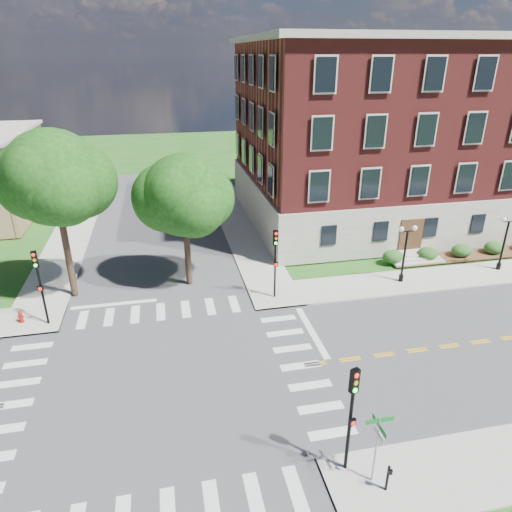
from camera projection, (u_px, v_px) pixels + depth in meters
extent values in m
plane|color=#1D5618|center=(163.00, 384.00, 22.90)|extent=(160.00, 160.00, 0.00)
cube|color=#3D3D3F|center=(163.00, 384.00, 22.90)|extent=(90.00, 12.00, 0.01)
cube|color=#3D3D3F|center=(163.00, 384.00, 22.89)|extent=(12.00, 90.00, 0.01)
cube|color=#9E9B93|center=(473.00, 275.00, 34.11)|extent=(34.00, 3.50, 0.12)
cube|color=#9E9B93|center=(238.00, 222.00, 44.89)|extent=(3.50, 34.00, 0.12)
cube|color=#9E9B93|center=(72.00, 233.00, 41.99)|extent=(3.50, 34.00, 0.12)
cube|color=silver|center=(312.00, 332.00, 27.23)|extent=(0.40, 5.50, 0.00)
cube|color=gray|center=(397.00, 194.00, 46.16)|extent=(30.00, 20.00, 4.20)
cube|color=maroon|center=(408.00, 111.00, 42.91)|extent=(29.55, 19.70, 11.80)
cube|color=gray|center=(417.00, 39.00, 40.40)|extent=(30.60, 20.60, 0.50)
cube|color=#472D19|center=(411.00, 236.00, 36.60)|extent=(2.00, 0.10, 2.80)
cylinder|color=#312018|center=(69.00, 260.00, 30.22)|extent=(0.44, 0.44, 5.12)
sphere|color=#12360E|center=(54.00, 178.00, 27.95)|extent=(6.00, 6.00, 6.00)
cylinder|color=#312018|center=(188.00, 259.00, 32.08)|extent=(0.44, 0.44, 3.73)
sphere|color=#12360E|center=(184.00, 195.00, 30.20)|extent=(5.55, 5.55, 5.55)
cylinder|color=black|center=(349.00, 431.00, 17.41)|extent=(0.14, 0.14, 3.80)
cube|color=black|center=(354.00, 381.00, 16.44)|extent=(0.37, 0.31, 1.00)
cylinder|color=red|center=(357.00, 376.00, 16.18)|extent=(0.19, 0.10, 0.18)
cylinder|color=orange|center=(356.00, 383.00, 16.32)|extent=(0.19, 0.10, 0.18)
cylinder|color=#19E533|center=(355.00, 390.00, 16.45)|extent=(0.19, 0.10, 0.18)
cube|color=black|center=(352.00, 422.00, 17.01)|extent=(0.32, 0.21, 0.30)
cylinder|color=black|center=(275.00, 271.00, 30.15)|extent=(0.14, 0.14, 3.80)
cube|color=black|center=(276.00, 238.00, 29.18)|extent=(0.33, 0.23, 1.00)
cylinder|color=red|center=(276.00, 234.00, 28.93)|extent=(0.18, 0.05, 0.18)
cylinder|color=orange|center=(276.00, 238.00, 29.06)|extent=(0.18, 0.05, 0.18)
cylinder|color=#19E533|center=(276.00, 243.00, 29.20)|extent=(0.18, 0.05, 0.18)
cube|color=black|center=(276.00, 264.00, 29.75)|extent=(0.30, 0.13, 0.30)
cylinder|color=black|center=(43.00, 296.00, 27.10)|extent=(0.14, 0.14, 3.80)
cube|color=black|center=(35.00, 259.00, 26.13)|extent=(0.35, 0.27, 1.00)
cylinder|color=red|center=(33.00, 255.00, 25.88)|extent=(0.19, 0.08, 0.18)
cylinder|color=orange|center=(34.00, 260.00, 26.01)|extent=(0.19, 0.08, 0.18)
cylinder|color=#19E533|center=(35.00, 265.00, 26.15)|extent=(0.19, 0.08, 0.18)
cube|color=black|center=(40.00, 288.00, 26.70)|extent=(0.32, 0.17, 0.30)
cylinder|color=black|center=(401.00, 278.00, 32.95)|extent=(0.32, 0.32, 0.50)
cylinder|color=black|center=(404.00, 257.00, 32.28)|extent=(0.16, 0.16, 3.80)
cube|color=black|center=(408.00, 231.00, 31.49)|extent=(1.00, 0.06, 0.06)
sphere|color=white|center=(401.00, 229.00, 31.31)|extent=(0.36, 0.36, 0.36)
sphere|color=white|center=(415.00, 228.00, 31.50)|extent=(0.36, 0.36, 0.36)
cylinder|color=black|center=(499.00, 266.00, 34.78)|extent=(0.32, 0.32, 0.50)
cylinder|color=black|center=(503.00, 246.00, 34.11)|extent=(0.16, 0.16, 3.80)
cube|color=black|center=(509.00, 222.00, 33.31)|extent=(1.00, 0.06, 0.06)
sphere|color=white|center=(504.00, 219.00, 33.14)|extent=(0.36, 0.36, 0.36)
cylinder|color=gray|center=(376.00, 450.00, 17.02)|extent=(0.07, 0.07, 3.10)
cube|color=#0D6F24|center=(380.00, 420.00, 16.43)|extent=(1.10, 0.03, 0.20)
cube|color=#0D6F24|center=(379.00, 426.00, 16.53)|extent=(0.03, 1.10, 0.20)
cube|color=silver|center=(379.00, 435.00, 16.72)|extent=(0.03, 0.75, 0.25)
cylinder|color=black|center=(387.00, 478.00, 17.01)|extent=(0.10, 0.10, 1.20)
cube|color=black|center=(390.00, 472.00, 16.72)|extent=(0.14, 0.08, 0.22)
cylinder|color=maroon|center=(22.00, 321.00, 27.98)|extent=(0.32, 0.32, 0.10)
cylinder|color=maroon|center=(21.00, 318.00, 27.88)|extent=(0.22, 0.22, 0.60)
sphere|color=maroon|center=(20.00, 313.00, 27.74)|extent=(0.24, 0.24, 0.24)
cylinder|color=maroon|center=(21.00, 317.00, 27.85)|extent=(0.35, 0.12, 0.12)
cylinder|color=maroon|center=(21.00, 317.00, 27.85)|extent=(0.12, 0.35, 0.12)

